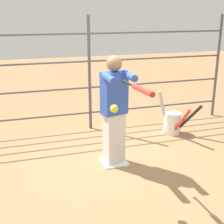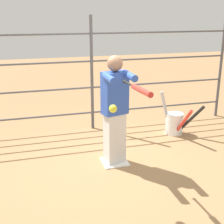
# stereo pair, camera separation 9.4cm
# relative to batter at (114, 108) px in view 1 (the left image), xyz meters

# --- Properties ---
(ground_plane) EXTENTS (24.00, 24.00, 0.00)m
(ground_plane) POSITION_rel_batter_xyz_m (0.00, -0.02, -0.92)
(ground_plane) COLOR #9E754C
(home_plate) EXTENTS (0.40, 0.40, 0.02)m
(home_plate) POSITION_rel_batter_xyz_m (0.00, -0.02, -0.91)
(home_plate) COLOR white
(home_plate) RESTS_ON ground
(fence_backstop) EXTENTS (5.87, 0.06, 2.25)m
(fence_backstop) POSITION_rel_batter_xyz_m (0.00, -1.62, 0.20)
(fence_backstop) COLOR #4C4C51
(fence_backstop) RESTS_ON ground
(batter) EXTENTS (0.43, 0.65, 1.71)m
(batter) POSITION_rel_batter_xyz_m (0.00, 0.00, 0.00)
(batter) COLOR silver
(batter) RESTS_ON ground
(baseball_bat_swinging) EXTENTS (0.07, 0.94, 0.11)m
(baseball_bat_swinging) POSITION_rel_batter_xyz_m (0.01, 1.00, 0.53)
(baseball_bat_swinging) COLOR black
(softball_in_flight) EXTENTS (0.10, 0.10, 0.10)m
(softball_in_flight) POSITION_rel_batter_xyz_m (0.31, 0.95, 0.30)
(softball_in_flight) COLOR yellow
(bat_bucket) EXTENTS (0.74, 0.78, 0.86)m
(bat_bucket) POSITION_rel_batter_xyz_m (-1.48, -0.86, -0.69)
(bat_bucket) COLOR white
(bat_bucket) RESTS_ON ground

